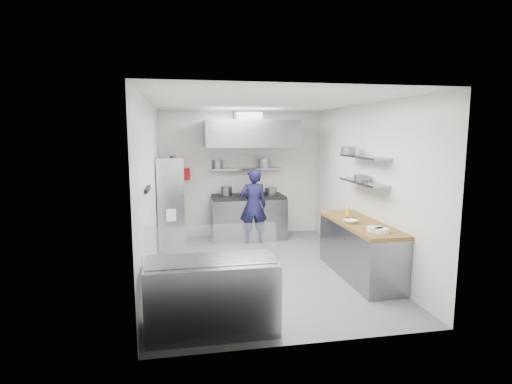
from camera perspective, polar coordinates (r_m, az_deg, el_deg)
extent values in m
plane|color=slate|center=(6.96, 0.91, -10.95)|extent=(5.00, 5.00, 0.00)
plane|color=silver|center=(6.59, 0.97, 12.70)|extent=(5.00, 5.00, 0.00)
cube|color=white|center=(9.08, -2.18, 2.63)|extent=(3.60, 2.80, 0.02)
cube|color=white|center=(4.24, 7.64, -3.92)|extent=(3.60, 2.80, 0.02)
cube|color=white|center=(6.52, -14.76, 0.14)|extent=(2.80, 5.00, 0.02)
cube|color=white|center=(7.20, 15.12, 0.88)|extent=(2.80, 5.00, 0.02)
cube|color=gray|center=(8.85, -1.13, -3.74)|extent=(1.60, 0.80, 0.90)
cube|color=black|center=(8.76, -1.14, -0.67)|extent=(1.57, 0.78, 0.06)
cylinder|color=slate|center=(8.75, -4.26, 0.16)|extent=(0.25, 0.25, 0.20)
cylinder|color=slate|center=(8.66, -0.08, 0.23)|extent=(0.30, 0.30, 0.24)
cylinder|color=slate|center=(8.86, 2.10, 0.15)|extent=(0.27, 0.27, 0.16)
cube|color=gray|center=(8.93, -1.40, 3.31)|extent=(1.60, 0.30, 0.04)
cylinder|color=slate|center=(9.06, -5.56, 4.05)|extent=(0.28, 0.28, 0.18)
cylinder|color=slate|center=(8.84, 1.15, 4.11)|extent=(0.27, 0.27, 0.22)
cube|color=gray|center=(8.48, -0.97, 8.33)|extent=(1.90, 1.15, 0.55)
cube|color=slate|center=(8.71, -1.23, 10.83)|extent=(0.55, 0.55, 0.24)
cube|color=#B60E19|center=(8.92, -10.10, 2.54)|extent=(0.22, 0.10, 0.26)
imported|color=#111235|center=(8.36, -0.37, -2.03)|extent=(0.59, 0.39, 1.59)
cube|color=silver|center=(8.01, -11.96, -1.73)|extent=(0.50, 0.90, 1.85)
cube|color=white|center=(7.58, -12.01, -3.25)|extent=(0.17, 0.21, 0.19)
cube|color=yellow|center=(7.79, -12.07, 0.78)|extent=(0.13, 0.17, 0.15)
cylinder|color=black|center=(7.72, -11.81, 4.45)|extent=(0.11, 0.11, 0.18)
cube|color=black|center=(5.61, -15.22, 0.39)|extent=(0.04, 0.55, 0.05)
cube|color=gray|center=(6.73, 14.54, -8.13)|extent=(0.62, 2.00, 0.84)
cube|color=brown|center=(6.62, 14.68, -4.39)|extent=(0.65, 2.04, 0.06)
cylinder|color=white|center=(6.05, 16.61, -5.09)|extent=(0.23, 0.23, 0.06)
cylinder|color=white|center=(5.98, 17.56, -5.27)|extent=(0.21, 0.21, 0.06)
cylinder|color=#BF5F35|center=(6.71, 13.35, -3.65)|extent=(0.16, 0.16, 0.06)
cylinder|color=yellow|center=(6.90, 12.96, -2.81)|extent=(0.06, 0.06, 0.18)
imported|color=white|center=(6.48, 13.30, -4.11)|extent=(0.25, 0.25, 0.05)
cube|color=gray|center=(6.85, 15.02, 1.36)|extent=(0.30, 1.30, 0.04)
cube|color=gray|center=(6.82, 15.15, 4.87)|extent=(0.30, 1.30, 0.04)
cylinder|color=slate|center=(6.87, 14.80, 1.98)|extent=(0.23, 0.23, 0.10)
cylinder|color=slate|center=(7.18, 13.02, 5.82)|extent=(0.25, 0.25, 0.14)
cube|color=gray|center=(4.83, -6.28, -14.52)|extent=(1.50, 0.70, 0.85)
cube|color=silver|center=(4.50, -6.30, -7.52)|extent=(1.47, 0.19, 0.42)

